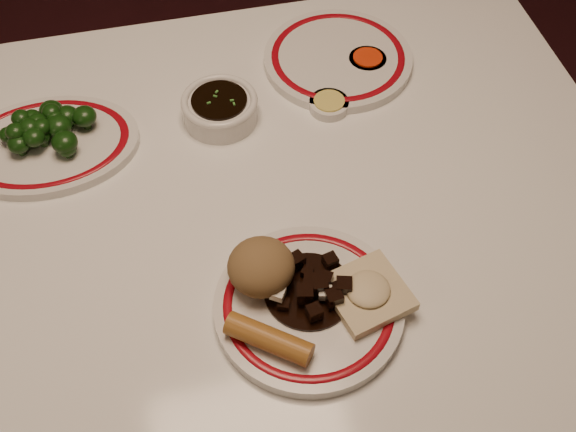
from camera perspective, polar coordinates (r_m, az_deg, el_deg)
The scene contains 13 objects.
ground at distance 1.70m, azimuth -2.63°, elevation -15.02°, with size 7.00×7.00×0.00m, color black.
dining_table at distance 1.12m, azimuth -3.86°, elevation -2.12°, with size 1.20×0.90×0.75m.
main_plate at distance 0.94m, azimuth 1.66°, elevation -7.15°, with size 0.31×0.31×0.02m.
rice_mound at distance 0.93m, azimuth -2.14°, elevation -4.03°, with size 0.09×0.09×0.06m, color olive.
spring_roll at distance 0.89m, azimuth -1.53°, elevation -9.68°, with size 0.03×0.03×0.11m, color #A66B28.
fried_wonton at distance 0.93m, azimuth 6.32°, elevation -6.02°, with size 0.12×0.12×0.03m.
stirfry_heap at distance 0.93m, azimuth 1.96°, elevation -5.67°, with size 0.12×0.12×0.03m.
broccoli_plate at distance 1.17m, azimuth -18.53°, elevation 5.32°, with size 0.29×0.25×0.02m.
broccoli_pile at distance 1.15m, azimuth -18.57°, elevation 6.68°, with size 0.15×0.11×0.05m.
soy_bowl at distance 1.15m, azimuth -5.39°, elevation 8.39°, with size 0.12×0.12×0.04m.
sweet_sour_dish at distance 1.26m, azimuth 6.29°, elevation 12.06°, with size 0.06×0.06×0.02m.
mustard_dish at distance 1.18m, azimuth 3.25°, elevation 8.78°, with size 0.06×0.06×0.02m.
far_plate at distance 1.26m, azimuth 3.96°, elevation 12.31°, with size 0.26×0.26×0.02m.
Camera 1 is at (-0.07, -0.65, 1.57)m, focal length 45.00 mm.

